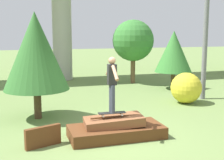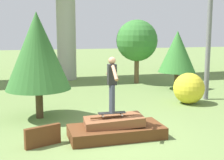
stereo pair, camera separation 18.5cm
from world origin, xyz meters
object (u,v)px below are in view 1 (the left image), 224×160
(skater, at_px, (112,81))
(bush_yellow_flowering, at_px, (186,88))
(tree_behind_right, at_px, (36,51))
(utility_pole, at_px, (206,16))
(tree_behind_left, at_px, (174,52))
(tree_mid_back, at_px, (133,41))
(skateboard, at_px, (112,113))

(skater, height_order, bush_yellow_flowering, skater)
(skater, distance_m, tree_behind_right, 3.14)
(skater, height_order, utility_pole, utility_pole)
(utility_pole, distance_m, bush_yellow_flowering, 3.08)
(tree_behind_left, distance_m, bush_yellow_flowering, 3.27)
(tree_behind_right, relative_size, tree_mid_back, 1.01)
(tree_behind_left, relative_size, tree_mid_back, 0.83)
(utility_pole, distance_m, tree_behind_right, 7.05)
(skateboard, xyz_separation_m, utility_pole, (5.05, 3.51, 2.77))
(skater, xyz_separation_m, bush_yellow_flowering, (3.97, 3.02, -0.94))
(utility_pole, relative_size, tree_behind_right, 1.92)
(bush_yellow_flowering, bearing_deg, skater, -142.75)
(utility_pole, bearing_deg, skateboard, -145.22)
(utility_pole, distance_m, tree_behind_left, 2.89)
(utility_pole, relative_size, tree_mid_back, 1.93)
(tree_mid_back, distance_m, bush_yellow_flowering, 5.40)
(skateboard, relative_size, tree_behind_left, 0.26)
(tree_behind_right, bearing_deg, skateboard, -53.89)
(skateboard, xyz_separation_m, tree_mid_back, (3.62, 8.13, 1.64))
(skateboard, relative_size, tree_behind_right, 0.22)
(utility_pole, bearing_deg, tree_behind_right, -171.45)
(skater, relative_size, tree_behind_right, 0.43)
(skateboard, distance_m, bush_yellow_flowering, 4.98)
(tree_behind_left, xyz_separation_m, tree_mid_back, (-1.27, 2.22, 0.47))
(bush_yellow_flowering, bearing_deg, tree_behind_right, -174.68)
(tree_behind_left, bearing_deg, tree_behind_right, -152.90)
(tree_mid_back, relative_size, bush_yellow_flowering, 2.81)
(utility_pole, height_order, bush_yellow_flowering, utility_pole)
(skater, height_order, tree_behind_left, tree_behind_left)
(bush_yellow_flowering, bearing_deg, tree_mid_back, 93.91)
(skater, relative_size, bush_yellow_flowering, 1.22)
(skater, bearing_deg, tree_behind_left, 50.38)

